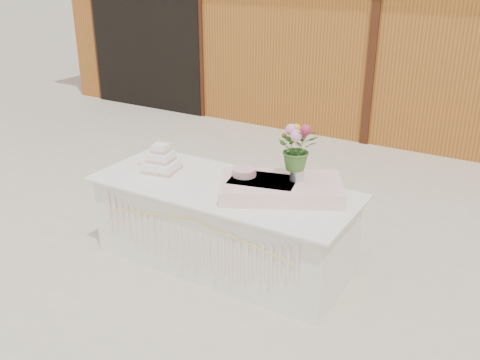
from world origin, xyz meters
The scene contains 9 objects.
ground centered at (0.00, 0.00, 0.00)m, with size 80.00×80.00×0.00m, color beige.
barn centered at (-0.01, 5.99, 1.68)m, with size 12.60×4.60×3.30m.
cake_table centered at (0.00, 0.00, 0.39)m, with size 2.40×1.00×0.77m.
wedding_cake centered at (-0.69, 0.02, 0.86)m, with size 0.34×0.34×0.26m.
pink_cake_stand centered at (0.20, 0.04, 0.88)m, with size 0.26×0.26×0.19m.
satin_runner centered at (0.53, 0.10, 0.83)m, with size 1.01×0.59×0.13m, color #FFD4CD.
flower_vase centered at (0.63, 0.18, 0.97)m, with size 0.11×0.11×0.15m, color silver.
bouquet centered at (0.63, 0.18, 1.23)m, with size 0.33×0.29×0.37m, color #3E6A2A.
loose_flowers centered at (-0.95, 0.09, 0.78)m, with size 0.13×0.32×0.02m, color pink, non-canonical shape.
Camera 1 is at (2.35, -3.63, 2.64)m, focal length 40.00 mm.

